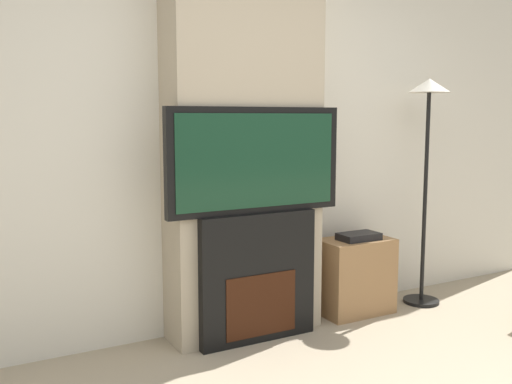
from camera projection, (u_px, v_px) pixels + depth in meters
name	position (u px, v px, depth m)	size (l,w,h in m)	color
wall_back	(231.00, 127.00, 3.80)	(6.00, 0.06, 2.70)	silver
chimney_breast	(244.00, 128.00, 3.63)	(1.02, 0.32, 2.70)	tan
fireplace	(256.00, 277.00, 3.61)	(0.79, 0.15, 0.82)	black
television	(256.00, 160.00, 3.51)	(1.18, 0.07, 0.66)	black
floor_lamp	(428.00, 131.00, 4.22)	(0.31, 0.31, 1.70)	black
media_stand	(355.00, 275.00, 4.13)	(0.53, 0.32, 0.60)	#997047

